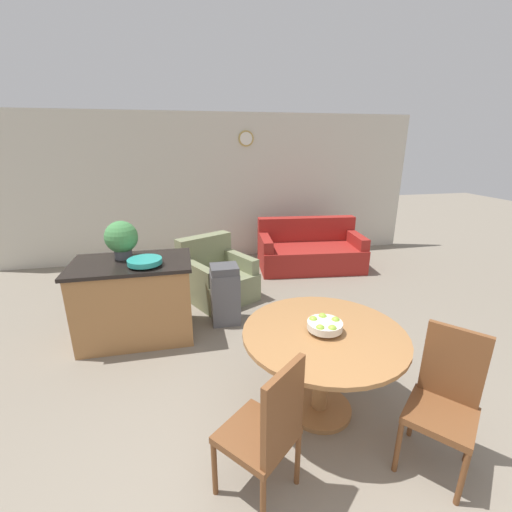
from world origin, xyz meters
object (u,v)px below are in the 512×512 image
at_px(trash_bin, 225,294).
at_px(dining_chair_near_right, 446,396).
at_px(fruit_bowl, 325,325).
at_px(kitchen_island, 136,300).
at_px(armchair, 216,278).
at_px(teal_bowl, 145,261).
at_px(dining_chair_near_left, 268,429).
at_px(dining_table, 323,351).
at_px(potted_plant, 121,238).
at_px(couch, 310,251).

bearing_deg(trash_bin, dining_chair_near_right, -62.27).
bearing_deg(fruit_bowl, trash_bin, 109.00).
xyz_separation_m(kitchen_island, armchair, (1.01, 0.89, -0.17)).
bearing_deg(teal_bowl, dining_chair_near_left, -67.47).
distance_m(fruit_bowl, teal_bowl, 2.02).
height_order(dining_table, dining_chair_near_right, dining_chair_near_right).
height_order(dining_chair_near_left, dining_chair_near_right, same).
bearing_deg(armchair, trash_bin, -114.93).
bearing_deg(trash_bin, dining_chair_near_left, -90.91).
height_order(fruit_bowl, teal_bowl, teal_bowl).
height_order(dining_table, potted_plant, potted_plant).
height_order(dining_table, teal_bowl, teal_bowl).
bearing_deg(fruit_bowl, dining_chair_near_right, -44.43).
bearing_deg(dining_chair_near_right, dining_chair_near_left, 50.36).
xyz_separation_m(dining_table, dining_chair_near_right, (0.63, -0.62, -0.04)).
distance_m(fruit_bowl, kitchen_island, 2.28).
distance_m(dining_chair_near_right, potted_plant, 3.37).
distance_m(dining_chair_near_right, trash_bin, 2.61).
bearing_deg(trash_bin, teal_bowl, -161.38).
relative_size(potted_plant, trash_bin, 0.56).
xyz_separation_m(potted_plant, trash_bin, (1.14, -0.02, -0.79)).
xyz_separation_m(fruit_bowl, potted_plant, (-1.72, 1.71, 0.34)).
xyz_separation_m(fruit_bowl, couch, (1.18, 3.37, -0.53)).
height_order(dining_chair_near_right, fruit_bowl, dining_chair_near_right).
height_order(trash_bin, armchair, armchair).
bearing_deg(couch, kitchen_island, -141.04).
height_order(potted_plant, trash_bin, potted_plant).
relative_size(dining_chair_near_right, armchair, 0.84).
height_order(dining_chair_near_left, fruit_bowl, dining_chair_near_left).
height_order(dining_table, trash_bin, dining_table).
xyz_separation_m(dining_chair_near_left, trash_bin, (0.04, 2.32, -0.17)).
bearing_deg(kitchen_island, teal_bowl, -45.94).
distance_m(kitchen_island, couch, 3.34).
bearing_deg(trash_bin, fruit_bowl, -71.00).
xyz_separation_m(dining_table, fruit_bowl, (-0.00, 0.00, 0.23)).
relative_size(teal_bowl, trash_bin, 0.47).
bearing_deg(dining_chair_near_left, armchair, 49.69).
relative_size(teal_bowl, armchair, 0.30).
bearing_deg(kitchen_island, dining_chair_near_left, -65.38).
distance_m(dining_chair_near_right, armchair, 3.33).
bearing_deg(armchair, potted_plant, -173.40).
height_order(dining_table, dining_chair_near_left, dining_chair_near_left).
xyz_separation_m(dining_table, teal_bowl, (-1.46, 1.39, 0.39)).
distance_m(trash_bin, couch, 2.44).
xyz_separation_m(dining_table, trash_bin, (-0.58, 1.69, -0.21)).
bearing_deg(dining_chair_near_right, kitchen_island, 5.70).
xyz_separation_m(dining_chair_near_right, couch, (0.55, 3.99, -0.25)).
height_order(potted_plant, couch, potted_plant).
height_order(fruit_bowl, trash_bin, fruit_bowl).
bearing_deg(potted_plant, armchair, 33.96).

